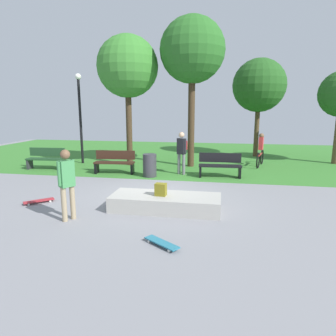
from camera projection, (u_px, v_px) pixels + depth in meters
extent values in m
plane|color=gray|center=(157.00, 193.00, 9.29)|extent=(28.00, 28.00, 0.00)
cube|color=#387A2D|center=(186.00, 155.00, 16.88)|extent=(26.60, 12.28, 0.01)
cube|color=#A8A59E|center=(166.00, 203.00, 7.76)|extent=(2.82, 1.07, 0.39)
cube|color=olive|center=(161.00, 190.00, 7.67)|extent=(0.30, 0.23, 0.32)
cylinder|color=tan|center=(64.00, 204.00, 6.93)|extent=(0.12, 0.12, 0.82)
cylinder|color=tan|center=(73.00, 202.00, 7.09)|extent=(0.12, 0.12, 0.82)
cube|color=#3F8C4C|center=(66.00, 174.00, 6.87)|extent=(0.34, 0.38, 0.61)
cylinder|color=#3F8C4C|center=(59.00, 174.00, 6.74)|extent=(0.09, 0.09, 0.56)
cylinder|color=#3F8C4C|center=(73.00, 171.00, 6.99)|extent=(0.09, 0.09, 0.56)
sphere|color=brown|center=(65.00, 154.00, 6.78)|extent=(0.22, 0.22, 0.22)
cube|color=teal|center=(162.00, 243.00, 5.74)|extent=(0.77, 0.63, 0.02)
cylinder|color=silver|center=(175.00, 248.00, 5.61)|extent=(0.06, 0.06, 0.06)
cylinder|color=silver|center=(169.00, 251.00, 5.50)|extent=(0.06, 0.06, 0.06)
cylinder|color=silver|center=(155.00, 239.00, 6.00)|extent=(0.06, 0.06, 0.06)
cylinder|color=silver|center=(149.00, 241.00, 5.89)|extent=(0.06, 0.06, 0.06)
cube|color=#A5262D|center=(39.00, 201.00, 8.34)|extent=(0.72, 0.69, 0.02)
cylinder|color=silver|center=(49.00, 200.00, 8.56)|extent=(0.06, 0.06, 0.06)
cylinder|color=silver|center=(50.00, 201.00, 8.43)|extent=(0.06, 0.06, 0.06)
cylinder|color=silver|center=(28.00, 203.00, 8.26)|extent=(0.06, 0.06, 0.06)
cylinder|color=silver|center=(29.00, 205.00, 8.13)|extent=(0.06, 0.06, 0.06)
cube|color=black|center=(220.00, 166.00, 11.34)|extent=(1.62, 0.51, 0.06)
cube|color=black|center=(220.00, 158.00, 11.50)|extent=(1.60, 0.13, 0.36)
cube|color=black|center=(240.00, 172.00, 11.29)|extent=(0.10, 0.40, 0.45)
cube|color=black|center=(200.00, 171.00, 11.48)|extent=(0.10, 0.40, 0.45)
cube|color=#331E14|center=(114.00, 163.00, 12.00)|extent=(1.63, 0.57, 0.06)
cube|color=#331E14|center=(115.00, 155.00, 12.16)|extent=(1.60, 0.19, 0.36)
cube|color=black|center=(132.00, 168.00, 11.98)|extent=(0.11, 0.40, 0.45)
cube|color=black|center=(97.00, 168.00, 12.11)|extent=(0.11, 0.40, 0.45)
cube|color=#1E4223|center=(45.00, 159.00, 12.84)|extent=(1.62, 0.53, 0.06)
cube|color=#1E4223|center=(47.00, 152.00, 13.00)|extent=(1.60, 0.15, 0.36)
cube|color=#2D2D33|center=(62.00, 165.00, 12.80)|extent=(0.10, 0.40, 0.45)
cube|color=#2D2D33|center=(30.00, 164.00, 12.97)|extent=(0.10, 0.40, 0.45)
cylinder|color=#4C3823|center=(257.00, 129.00, 16.15)|extent=(0.25, 0.25, 2.93)
sphere|color=#23561E|center=(259.00, 85.00, 15.70)|extent=(2.77, 2.77, 2.77)
cylinder|color=#42301E|center=(191.00, 120.00, 13.22)|extent=(0.29, 0.29, 4.17)
sphere|color=#286623|center=(192.00, 50.00, 12.64)|extent=(2.78, 2.78, 2.78)
cylinder|color=#42301E|center=(129.00, 126.00, 13.62)|extent=(0.27, 0.27, 3.58)
sphere|color=#387F2D|center=(128.00, 66.00, 13.11)|extent=(2.69, 2.69, 2.69)
cylinder|color=black|center=(81.00, 122.00, 14.03)|extent=(0.12, 0.12, 3.88)
sphere|color=silver|center=(78.00, 77.00, 13.62)|extent=(0.28, 0.28, 0.28)
cylinder|color=#333338|center=(150.00, 165.00, 11.47)|extent=(0.52, 0.52, 0.88)
cylinder|color=slate|center=(184.00, 165.00, 11.82)|extent=(0.12, 0.12, 0.82)
cylinder|color=slate|center=(179.00, 164.00, 11.95)|extent=(0.12, 0.12, 0.82)
cube|color=black|center=(181.00, 146.00, 11.74)|extent=(0.37, 0.31, 0.61)
cylinder|color=black|center=(185.00, 146.00, 11.65)|extent=(0.09, 0.09, 0.56)
cylinder|color=black|center=(178.00, 145.00, 11.83)|extent=(0.09, 0.09, 0.56)
sphere|color=tan|center=(182.00, 135.00, 11.66)|extent=(0.22, 0.22, 0.22)
cube|color=maroon|center=(184.00, 145.00, 11.87)|extent=(0.30, 0.25, 0.36)
torus|color=black|center=(258.00, 161.00, 13.17)|extent=(0.25, 0.71, 0.72)
torus|color=black|center=(262.00, 157.00, 14.14)|extent=(0.25, 0.71, 0.72)
cube|color=#B22626|center=(260.00, 154.00, 13.61)|extent=(0.30, 0.97, 0.08)
cube|color=red|center=(261.00, 143.00, 13.51)|extent=(0.25, 0.32, 0.56)
sphere|color=brown|center=(261.00, 136.00, 13.45)|extent=(0.22, 0.22, 0.22)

